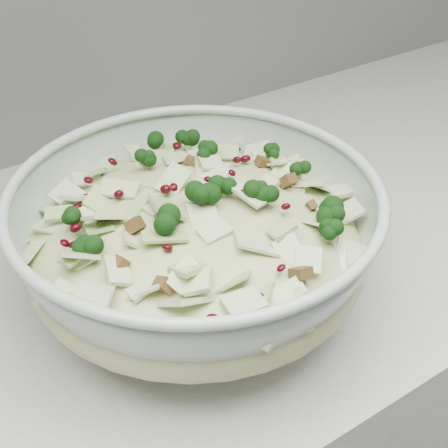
% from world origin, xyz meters
% --- Properties ---
extents(mixing_bowl, '(0.34, 0.34, 0.14)m').
position_xyz_m(mixing_bowl, '(0.20, 1.60, 0.97)').
color(mixing_bowl, '#AABBAC').
rests_on(mixing_bowl, counter).
extents(salad, '(0.41, 0.41, 0.14)m').
position_xyz_m(salad, '(0.20, 1.60, 0.99)').
color(salad, tan).
rests_on(salad, mixing_bowl).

